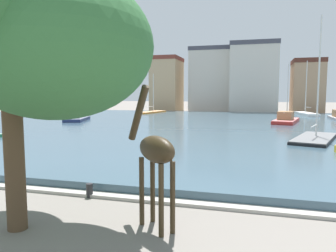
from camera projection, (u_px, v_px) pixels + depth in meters
name	position (u px, v px, depth m)	size (l,w,h in m)	color
harbor_water	(205.00, 125.00, 35.34)	(80.21, 49.15, 0.41)	#3D5666
quay_edge_coping	(100.00, 195.00, 11.53)	(80.21, 0.50, 0.12)	#ADA89E
giraffe_statue	(154.00, 152.00, 8.70)	(2.07, 1.79, 4.20)	#382B19
sailboat_orange	(154.00, 113.00, 56.22)	(3.27, 9.14, 7.18)	orange
sailboat_red	(287.00, 121.00, 36.95)	(3.74, 8.02, 7.17)	red
sailboat_black	(316.00, 140.00, 23.40)	(4.46, 8.18, 9.27)	black
sailboat_navy	(78.00, 119.00, 39.59)	(3.82, 6.79, 7.40)	navy
sailboat_white	(305.00, 115.00, 49.36)	(3.01, 7.89, 8.72)	white
shade_tree	(4.00, 31.00, 7.96)	(6.81, 7.52, 7.47)	brown
mooring_bollard	(89.00, 190.00, 11.45)	(0.24, 0.24, 0.50)	#232326
townhouse_corner_house	(167.00, 84.00, 67.03)	(5.61, 8.12, 11.35)	tan
townhouse_wide_warehouse	(210.00, 80.00, 64.65)	(8.28, 5.34, 13.03)	beige
townhouse_tall_gabled	(254.00, 78.00, 59.90)	(8.75, 7.01, 13.25)	beige
townhouse_end_terrace	(307.00, 87.00, 59.09)	(5.46, 6.83, 10.03)	tan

